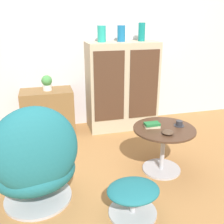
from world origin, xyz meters
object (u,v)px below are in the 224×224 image
(vase_inner_left, at_px, (121,33))
(book_stack, at_px, (152,125))
(egg_chair, at_px, (36,162))
(bowl, at_px, (168,132))
(vase_leftmost, at_px, (102,34))
(vase_inner_right, at_px, (142,32))
(teacup, at_px, (179,124))
(sideboard, at_px, (122,86))
(coffee_table, at_px, (163,143))
(potted_plant, at_px, (47,82))
(tv_console, at_px, (48,112))
(ottoman, at_px, (133,195))

(vase_inner_left, distance_m, book_stack, 1.42)
(egg_chair, xyz_separation_m, bowl, (1.19, 0.07, 0.09))
(vase_leftmost, xyz_separation_m, book_stack, (0.23, -1.18, -0.79))
(vase_inner_right, xyz_separation_m, teacup, (-0.03, -1.21, -0.81))
(sideboard, relative_size, vase_inner_left, 5.85)
(book_stack, bearing_deg, coffee_table, -24.38)
(vase_inner_right, distance_m, potted_plant, 1.40)
(egg_chair, distance_m, teacup, 1.40)
(tv_console, relative_size, vase_inner_right, 2.85)
(sideboard, bearing_deg, coffee_table, -86.97)
(egg_chair, relative_size, coffee_table, 1.48)
(ottoman, bearing_deg, bowl, 40.21)
(coffee_table, bearing_deg, book_stack, 155.62)
(potted_plant, xyz_separation_m, book_stack, (0.95, -1.21, -0.20))
(tv_console, relative_size, vase_inner_left, 3.29)
(vase_inner_left, relative_size, book_stack, 1.29)
(sideboard, height_order, vase_inner_left, vase_inner_left)
(sideboard, xyz_separation_m, tv_console, (-1.01, 0.03, -0.30))
(tv_console, xyz_separation_m, vase_inner_right, (1.28, -0.03, 1.00))
(coffee_table, bearing_deg, tv_console, 130.64)
(egg_chair, bearing_deg, vase_inner_right, 45.14)
(vase_leftmost, height_order, vase_inner_right, vase_inner_right)
(tv_console, bearing_deg, bowl, -52.98)
(vase_inner_left, bearing_deg, potted_plant, 178.20)
(book_stack, bearing_deg, teacup, -7.36)
(vase_inner_right, bearing_deg, book_stack, -104.74)
(coffee_table, relative_size, book_stack, 3.87)
(egg_chair, xyz_separation_m, book_stack, (1.11, 0.25, 0.10))
(vase_leftmost, bearing_deg, coffee_table, -74.62)
(egg_chair, relative_size, book_stack, 5.72)
(egg_chair, distance_m, book_stack, 1.14)
(tv_console, distance_m, vase_leftmost, 1.24)
(vase_leftmost, height_order, teacup, vase_leftmost)
(sideboard, xyz_separation_m, book_stack, (-0.04, -1.17, -0.10))
(book_stack, bearing_deg, bowl, -66.75)
(tv_console, relative_size, vase_leftmost, 3.30)
(vase_inner_left, relative_size, teacup, 1.97)
(egg_chair, height_order, book_stack, egg_chair)
(tv_console, distance_m, teacup, 1.77)
(ottoman, height_order, vase_inner_right, vase_inner_right)
(vase_leftmost, relative_size, teacup, 1.96)
(vase_leftmost, height_order, vase_inner_left, same)
(potted_plant, bearing_deg, bowl, -53.51)
(ottoman, height_order, vase_inner_left, vase_inner_left)
(egg_chair, relative_size, bowl, 7.95)
(sideboard, xyz_separation_m, teacup, (0.23, -1.21, -0.10))
(vase_inner_left, bearing_deg, vase_leftmost, 180.00)
(ottoman, distance_m, bowl, 0.68)
(coffee_table, relative_size, vase_leftmost, 3.01)
(bowl, bearing_deg, sideboard, 91.44)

